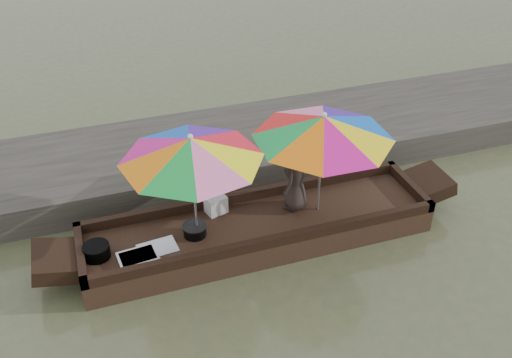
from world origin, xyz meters
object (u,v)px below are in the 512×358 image
object	(u,v)px
supply_bag	(216,204)
vendor	(296,177)
cooking_pot	(97,251)
umbrella_stern	(321,163)
charcoal_grill	(195,231)
umbrella_bow	(194,187)
tray_scallop	(158,249)
tray_crayfish	(138,258)
boat_hull	(258,231)

from	to	relation	value
supply_bag	vendor	distance (m)	1.20
cooking_pot	umbrella_stern	xyz separation A→B (m)	(3.10, 0.03, 0.68)
cooking_pot	charcoal_grill	xyz separation A→B (m)	(1.30, 0.02, -0.02)
cooking_pot	umbrella_bow	distance (m)	1.50
vendor	tray_scallop	bearing A→B (deg)	-33.41
tray_crayfish	tray_scallop	world-z (taller)	tray_crayfish
cooking_pot	vendor	xyz separation A→B (m)	(2.81, 0.18, 0.42)
supply_bag	cooking_pot	bearing A→B (deg)	-165.91
tray_crayfish	charcoal_grill	bearing A→B (deg)	18.90
umbrella_stern	tray_crayfish	bearing A→B (deg)	-173.88
charcoal_grill	tray_scallop	bearing A→B (deg)	-162.52
tray_scallop	umbrella_bow	size ratio (longest dim) A/B	0.27
boat_hull	supply_bag	xyz separation A→B (m)	(-0.50, 0.40, 0.30)
tray_scallop	charcoal_grill	world-z (taller)	charcoal_grill
boat_hull	cooking_pot	distance (m)	2.22
charcoal_grill	boat_hull	bearing A→B (deg)	0.18
tray_scallop	umbrella_bow	bearing A→B (deg)	16.80
vendor	umbrella_bow	xyz separation A→B (m)	(-1.48, -0.16, 0.26)
tray_crayfish	umbrella_bow	size ratio (longest dim) A/B	0.27
supply_bag	umbrella_bow	size ratio (longest dim) A/B	0.15
supply_bag	vendor	xyz separation A→B (m)	(1.11, -0.25, 0.38)
supply_bag	umbrella_stern	world-z (taller)	umbrella_stern
supply_bag	umbrella_stern	xyz separation A→B (m)	(1.40, -0.40, 0.65)
boat_hull	charcoal_grill	bearing A→B (deg)	-179.82
tray_scallop	charcoal_grill	bearing A→B (deg)	17.48
boat_hull	vendor	bearing A→B (deg)	14.29
boat_hull	cooking_pot	xyz separation A→B (m)	(-2.20, -0.03, 0.27)
cooking_pot	umbrella_bow	size ratio (longest dim) A/B	0.19
tray_scallop	umbrella_stern	size ratio (longest dim) A/B	0.26
tray_crayfish	supply_bag	xyz separation A→B (m)	(1.22, 0.68, 0.09)
tray_scallop	supply_bag	xyz separation A→B (m)	(0.95, 0.57, 0.10)
charcoal_grill	umbrella_stern	bearing A→B (deg)	0.09
tray_scallop	umbrella_stern	world-z (taller)	umbrella_stern
cooking_pot	tray_scallop	world-z (taller)	cooking_pot
charcoal_grill	vendor	distance (m)	1.59
tray_scallop	supply_bag	bearing A→B (deg)	31.22
vendor	tray_crayfish	bearing A→B (deg)	-31.86
charcoal_grill	cooking_pot	bearing A→B (deg)	-178.96
tray_scallop	supply_bag	world-z (taller)	supply_bag
umbrella_stern	tray_scallop	bearing A→B (deg)	-175.79
supply_bag	tray_crayfish	bearing A→B (deg)	-150.78
boat_hull	tray_scallop	xyz separation A→B (m)	(-1.44, -0.17, 0.21)
boat_hull	supply_bag	size ratio (longest dim) A/B	17.52
boat_hull	supply_bag	world-z (taller)	supply_bag
cooking_pot	supply_bag	xyz separation A→B (m)	(1.71, 0.43, 0.04)
vendor	umbrella_stern	distance (m)	0.42
cooking_pot	tray_crayfish	size ratio (longest dim) A/B	0.69
cooking_pot	umbrella_stern	size ratio (longest dim) A/B	0.18
boat_hull	vendor	distance (m)	0.93
tray_crayfish	tray_scallop	bearing A→B (deg)	21.63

